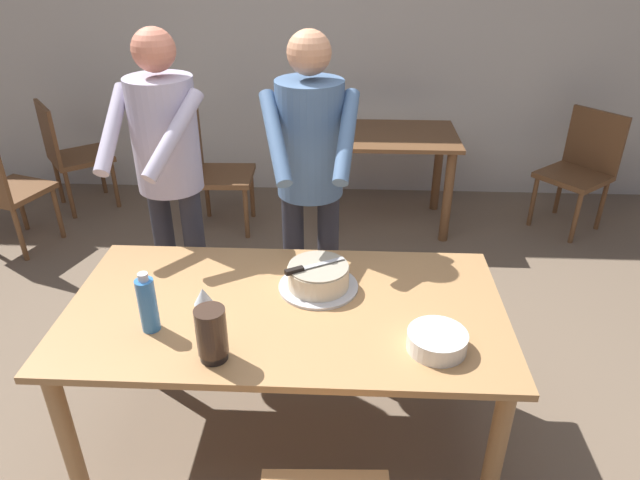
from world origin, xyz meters
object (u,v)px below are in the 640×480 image
Objects in this scene: person_cutting_cake at (310,169)px; background_chair_2 at (213,168)px; hurricane_lamp at (212,334)px; background_chair_0 at (581,167)px; background_chair_1 at (70,152)px; wine_glass_near at (203,297)px; background_chair_3 at (2,187)px; background_table at (389,154)px; cake_on_platter at (318,277)px; plate_stack at (437,341)px; cake_knife at (303,268)px; water_bottle at (148,304)px; person_standing_beside at (168,165)px; main_dining_table at (286,325)px.

person_cutting_cake is 1.91× the size of background_chair_2.
hurricane_lamp is 0.23× the size of background_chair_0.
background_chair_0 is at bearing -1.84° from background_chair_1.
person_cutting_cake is at bearing 64.76° from wine_glass_near.
background_chair_2 is at bearing 16.82° from background_chair_3.
person_cutting_cake is 1.91× the size of background_chair_1.
background_table is (0.78, 2.58, -0.28)m from hurricane_lamp.
cake_on_platter is at bearing 29.32° from wine_glass_near.
person_cutting_cake is at bearing 74.24° from hurricane_lamp.
background_chair_0 and background_chair_3 have the same top height.
plate_stack is at bearing -8.84° from wine_glass_near.
wine_glass_near is 3.35m from background_chair_0.
cake_knife is at bearing 56.64° from hurricane_lamp.
water_bottle is (-0.19, -0.07, 0.01)m from wine_glass_near.
person_standing_beside is 1.53m from background_chair_2.
plate_stack is 0.88× the size of water_bottle.
hurricane_lamp reaches higher than plate_stack.
cake_knife is 0.27× the size of background_chair_1.
plate_stack is at bearing -33.86° from cake_knife.
background_chair_3 is at bearing -163.18° from background_chair_2.
background_chair_0 is 1.00× the size of background_chair_3.
water_bottle is 0.91m from person_standing_beside.
cake_knife reaches higher than cake_on_platter.
cake_on_platter is 0.38× the size of background_chair_0.
cake_knife is 0.98× the size of water_bottle.
water_bottle is 0.32m from hurricane_lamp.
wine_glass_near is 2.61m from background_chair_3.
cake_knife is 2.95m from background_chair_0.
background_chair_2 is at bearing -174.09° from background_table.
wine_glass_near is at bearing -115.24° from person_cutting_cake.
main_dining_table is 7.12× the size of water_bottle.
background_chair_2 is (-0.13, 1.40, -0.58)m from person_standing_beside.
main_dining_table is at bearing -121.36° from cake_knife.
cake_on_platter is 0.38× the size of background_chair_3.
background_chair_1 is (-2.58, 2.65, -0.29)m from plate_stack.
person_standing_beside is at bearing -84.71° from background_chair_2.
person_standing_beside is (-0.64, 0.71, 0.42)m from main_dining_table.
wine_glass_near is 3.05m from background_chair_1.
hurricane_lamp reaches higher than background_chair_0.
hurricane_lamp reaches higher than background_chair_1.
main_dining_table is 1.03× the size of person_cutting_cake.
wine_glass_near is 0.58× the size of water_bottle.
background_table is (1.06, 2.42, -0.29)m from water_bottle.
cake_knife is 1.17× the size of hurricane_lamp.
person_cutting_cake reaches higher than background_chair_0.
water_bottle is at bearing 176.48° from plate_stack.
background_chair_2 is at bearing 101.92° from wine_glass_near.
person_cutting_cake is 0.70m from person_standing_beside.
person_standing_beside reaches higher than cake_on_platter.
cake_knife is 2.20m from background_chair_2.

